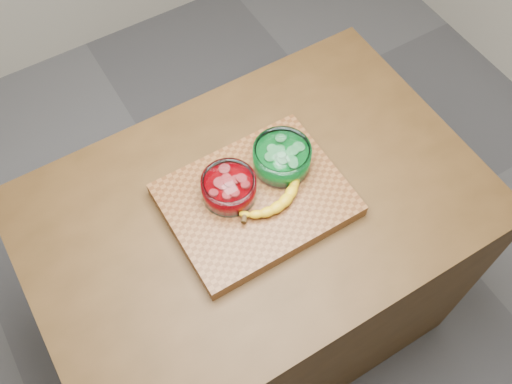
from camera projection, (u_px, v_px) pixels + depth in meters
ground at (256, 317)px, 2.25m from camera, size 3.50×3.50×0.00m
counter at (256, 272)px, 1.87m from camera, size 1.20×0.80×0.90m
cutting_board at (256, 200)px, 1.47m from camera, size 0.45×0.35×0.04m
bowl_red at (229, 188)px, 1.42m from camera, size 0.14×0.14×0.06m
bowl_green at (282, 158)px, 1.47m from camera, size 0.15×0.15×0.07m
banana at (272, 192)px, 1.44m from camera, size 0.23×0.14×0.03m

